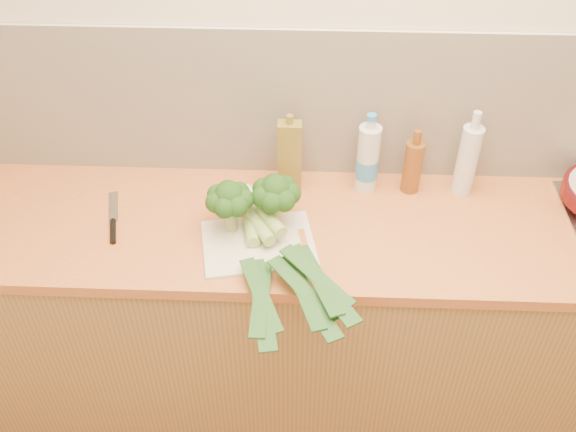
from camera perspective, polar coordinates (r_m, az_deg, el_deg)
room_shell at (r=2.17m, az=5.45°, el=9.66°), size 3.50×3.50×3.50m
counter at (r=2.43m, az=4.59°, el=-8.69°), size 3.20×0.62×0.90m
chopping_board at (r=2.03m, az=-2.64°, el=-2.46°), size 0.39×0.32×0.01m
broccoli_left at (r=1.99m, az=-5.23°, el=1.52°), size 0.15×0.15×0.19m
broccoli_right at (r=2.00m, az=-1.09°, el=2.06°), size 0.16×0.16×0.19m
leek_front at (r=1.99m, az=-3.12°, el=-2.37°), size 0.18×0.68×0.04m
leek_mid at (r=1.97m, az=-1.71°, el=-2.08°), size 0.37×0.64×0.04m
leek_back at (r=1.96m, az=-0.45°, el=-1.71°), size 0.38×0.58×0.04m
chefs_knife at (r=2.16m, az=-15.29°, el=-0.78°), size 0.09×0.27×0.02m
oil_tin at (r=2.17m, az=0.15°, el=5.39°), size 0.08×0.05×0.29m
glass_bottle at (r=2.23m, az=15.65°, el=4.86°), size 0.07×0.07×0.32m
amber_bottle at (r=2.22m, az=11.03°, el=4.40°), size 0.06×0.06×0.24m
water_bottle at (r=2.19m, az=7.08°, el=4.94°), size 0.08×0.08×0.28m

